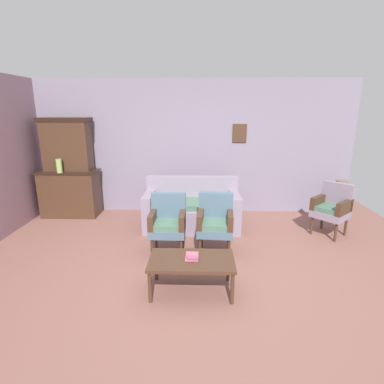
{
  "coord_description": "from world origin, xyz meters",
  "views": [
    {
      "loc": [
        0.13,
        -3.56,
        2.12
      ],
      "look_at": [
        -0.01,
        1.02,
        0.85
      ],
      "focal_mm": 28.15,
      "sensor_mm": 36.0,
      "label": 1
    }
  ],
  "objects_px": {
    "armchair_by_doorway": "(215,221)",
    "book_stack_on_table": "(192,257)",
    "floor_vase_by_wall": "(339,200)",
    "side_cabinet": "(71,193)",
    "vase_on_cabinet": "(59,166)",
    "wingback_chair_by_fireplace": "(332,207)",
    "floral_couch": "(192,210)",
    "coffee_table": "(192,262)",
    "armchair_near_cabinet": "(168,221)"
  },
  "relations": [
    {
      "from": "armchair_by_doorway",
      "to": "book_stack_on_table",
      "type": "xyz_separation_m",
      "value": [
        -0.32,
        -1.07,
        -0.04
      ]
    },
    {
      "from": "armchair_by_doorway",
      "to": "floor_vase_by_wall",
      "type": "bearing_deg",
      "value": 30.67
    },
    {
      "from": "side_cabinet",
      "to": "vase_on_cabinet",
      "type": "xyz_separation_m",
      "value": [
        -0.08,
        -0.19,
        0.6
      ]
    },
    {
      "from": "vase_on_cabinet",
      "to": "wingback_chair_by_fireplace",
      "type": "height_order",
      "value": "vase_on_cabinet"
    },
    {
      "from": "wingback_chair_by_fireplace",
      "to": "floor_vase_by_wall",
      "type": "bearing_deg",
      "value": 58.1
    },
    {
      "from": "floral_couch",
      "to": "coffee_table",
      "type": "distance_m",
      "value": 2.04
    },
    {
      "from": "side_cabinet",
      "to": "floral_couch",
      "type": "distance_m",
      "value": 2.56
    },
    {
      "from": "floral_couch",
      "to": "side_cabinet",
      "type": "bearing_deg",
      "value": 166.81
    },
    {
      "from": "vase_on_cabinet",
      "to": "coffee_table",
      "type": "distance_m",
      "value": 3.65
    },
    {
      "from": "side_cabinet",
      "to": "vase_on_cabinet",
      "type": "distance_m",
      "value": 0.63
    },
    {
      "from": "armchair_by_doorway",
      "to": "book_stack_on_table",
      "type": "relative_size",
      "value": 5.85
    },
    {
      "from": "vase_on_cabinet",
      "to": "coffee_table",
      "type": "height_order",
      "value": "vase_on_cabinet"
    },
    {
      "from": "coffee_table",
      "to": "floor_vase_by_wall",
      "type": "distance_m",
      "value": 3.79
    },
    {
      "from": "vase_on_cabinet",
      "to": "book_stack_on_table",
      "type": "xyz_separation_m",
      "value": [
        2.63,
        -2.46,
        -0.6
      ]
    },
    {
      "from": "armchair_by_doorway",
      "to": "coffee_table",
      "type": "xyz_separation_m",
      "value": [
        -0.32,
        -1.04,
        -0.12
      ]
    },
    {
      "from": "armchair_by_doorway",
      "to": "wingback_chair_by_fireplace",
      "type": "xyz_separation_m",
      "value": [
        2.04,
        0.74,
        0.0
      ]
    },
    {
      "from": "vase_on_cabinet",
      "to": "floral_couch",
      "type": "xyz_separation_m",
      "value": [
        2.57,
        -0.4,
        -0.74
      ]
    },
    {
      "from": "book_stack_on_table",
      "to": "coffee_table",
      "type": "bearing_deg",
      "value": 108.13
    },
    {
      "from": "armchair_by_doorway",
      "to": "floor_vase_by_wall",
      "type": "height_order",
      "value": "armchair_by_doorway"
    },
    {
      "from": "vase_on_cabinet",
      "to": "coffee_table",
      "type": "bearing_deg",
      "value": -42.91
    },
    {
      "from": "wingback_chair_by_fireplace",
      "to": "book_stack_on_table",
      "type": "height_order",
      "value": "wingback_chair_by_fireplace"
    },
    {
      "from": "armchair_near_cabinet",
      "to": "vase_on_cabinet",
      "type": "bearing_deg",
      "value": 147.39
    },
    {
      "from": "side_cabinet",
      "to": "book_stack_on_table",
      "type": "distance_m",
      "value": 3.68
    },
    {
      "from": "armchair_near_cabinet",
      "to": "coffee_table",
      "type": "xyz_separation_m",
      "value": [
        0.39,
        -1.01,
        -0.12
      ]
    },
    {
      "from": "floor_vase_by_wall",
      "to": "side_cabinet",
      "type": "bearing_deg",
      "value": 178.93
    },
    {
      "from": "armchair_by_doorway",
      "to": "vase_on_cabinet",
      "type": "bearing_deg",
      "value": 154.64
    },
    {
      "from": "vase_on_cabinet",
      "to": "floor_vase_by_wall",
      "type": "distance_m",
      "value": 5.49
    },
    {
      "from": "armchair_near_cabinet",
      "to": "coffee_table",
      "type": "bearing_deg",
      "value": -69.06
    },
    {
      "from": "floral_couch",
      "to": "floor_vase_by_wall",
      "type": "relative_size",
      "value": 2.16
    },
    {
      "from": "vase_on_cabinet",
      "to": "floral_couch",
      "type": "relative_size",
      "value": 0.16
    },
    {
      "from": "side_cabinet",
      "to": "armchair_near_cabinet",
      "type": "bearing_deg",
      "value": -36.82
    },
    {
      "from": "armchair_near_cabinet",
      "to": "floor_vase_by_wall",
      "type": "height_order",
      "value": "armchair_near_cabinet"
    },
    {
      "from": "side_cabinet",
      "to": "floor_vase_by_wall",
      "type": "xyz_separation_m",
      "value": [
        5.37,
        -0.1,
        -0.07
      ]
    },
    {
      "from": "floor_vase_by_wall",
      "to": "vase_on_cabinet",
      "type": "bearing_deg",
      "value": -179.11
    },
    {
      "from": "floral_couch",
      "to": "wingback_chair_by_fireplace",
      "type": "distance_m",
      "value": 2.44
    },
    {
      "from": "side_cabinet",
      "to": "floor_vase_by_wall",
      "type": "height_order",
      "value": "side_cabinet"
    },
    {
      "from": "armchair_by_doorway",
      "to": "book_stack_on_table",
      "type": "distance_m",
      "value": 1.11
    },
    {
      "from": "side_cabinet",
      "to": "wingback_chair_by_fireplace",
      "type": "xyz_separation_m",
      "value": [
        4.91,
        -0.84,
        0.03
      ]
    },
    {
      "from": "coffee_table",
      "to": "armchair_by_doorway",
      "type": "bearing_deg",
      "value": 72.84
    },
    {
      "from": "book_stack_on_table",
      "to": "armchair_near_cabinet",
      "type": "bearing_deg",
      "value": 110.88
    },
    {
      "from": "wingback_chair_by_fireplace",
      "to": "floor_vase_by_wall",
      "type": "distance_m",
      "value": 0.88
    },
    {
      "from": "floral_couch",
      "to": "armchair_near_cabinet",
      "type": "relative_size",
      "value": 1.9
    },
    {
      "from": "coffee_table",
      "to": "floor_vase_by_wall",
      "type": "xyz_separation_m",
      "value": [
        2.82,
        2.53,
        0.02
      ]
    },
    {
      "from": "armchair_by_doorway",
      "to": "floor_vase_by_wall",
      "type": "xyz_separation_m",
      "value": [
        2.5,
        1.48,
        -0.1
      ]
    },
    {
      "from": "armchair_by_doorway",
      "to": "wingback_chair_by_fireplace",
      "type": "distance_m",
      "value": 2.17
    },
    {
      "from": "side_cabinet",
      "to": "floral_couch",
      "type": "relative_size",
      "value": 0.67
    },
    {
      "from": "side_cabinet",
      "to": "vase_on_cabinet",
      "type": "bearing_deg",
      "value": -112.85
    },
    {
      "from": "armchair_by_doorway",
      "to": "coffee_table",
      "type": "relative_size",
      "value": 0.9
    },
    {
      "from": "vase_on_cabinet",
      "to": "floor_vase_by_wall",
      "type": "bearing_deg",
      "value": 0.89
    },
    {
      "from": "side_cabinet",
      "to": "armchair_by_doorway",
      "type": "height_order",
      "value": "side_cabinet"
    }
  ]
}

